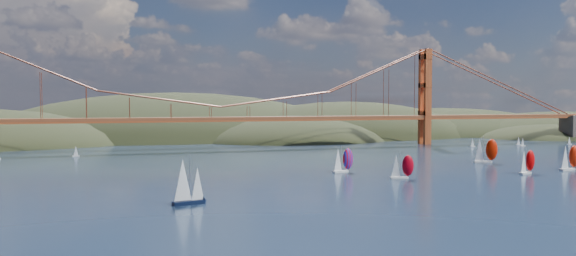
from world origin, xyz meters
The scene contains 14 objects.
ground centered at (0.00, 0.00, 0.00)m, with size 1200.00×1200.00×0.00m, color black.
headlands centered at (44.95, 278.29, -12.46)m, with size 725.00×225.00×96.00m.
bridge centered at (-1.75, 180.00, 32.23)m, with size 552.00×12.00×55.00m.
sloop_navy centered at (-36.20, 29.13, 5.42)m, with size 8.26×5.49×12.27m.
racer_0 centered at (35.30, 53.47, 4.11)m, with size 7.74×4.11×8.69m.
racer_1 centered at (82.46, 51.64, 4.32)m, with size 8.18×5.31×9.14m.
racer_2 centered at (104.12, 55.14, 4.82)m, with size 9.03×4.17×10.20m.
racer_3 centered at (90.47, 84.83, 5.18)m, with size 9.78×5.80×10.96m.
racer_rwb centered at (23.56, 74.03, 4.49)m, with size 8.48×4.74×9.51m.
distant_boat_3 centered at (-69.08, 161.97, 2.41)m, with size 3.00×2.00×4.70m.
distant_boat_4 centered at (134.16, 154.09, 2.41)m, with size 3.00×2.00×4.70m.
distant_boat_5 centered at (163.23, 149.35, 2.41)m, with size 3.00×2.00×4.70m.
distant_boat_6 centered at (166.62, 156.75, 2.41)m, with size 3.00×2.00×4.70m.
distant_boat_7 centered at (196.62, 150.67, 2.41)m, with size 3.00×2.00×4.70m.
Camera 1 is at (-53.32, -106.60, 25.01)m, focal length 35.00 mm.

